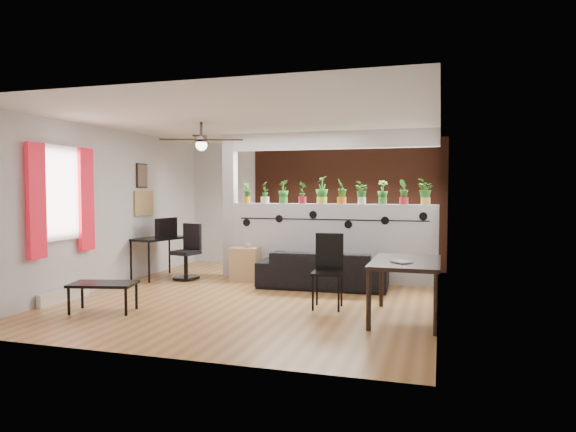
{
  "coord_description": "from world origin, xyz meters",
  "views": [
    {
      "loc": [
        2.62,
        -7.27,
        1.6
      ],
      "look_at": [
        0.27,
        0.6,
        1.17
      ],
      "focal_mm": 32.0,
      "sensor_mm": 36.0,
      "label": 1
    }
  ],
  "objects_px": {
    "potted_plant_3": "(302,192)",
    "potted_plant_8": "(404,191)",
    "cup": "(248,245)",
    "cube_shelf": "(245,264)",
    "potted_plant_5": "(342,190)",
    "potted_plant_6": "(362,192)",
    "office_chair": "(188,255)",
    "folding_chair": "(329,264)",
    "potted_plant_1": "(265,191)",
    "potted_plant_9": "(426,191)",
    "potted_plant_7": "(383,192)",
    "computer_desk": "(160,241)",
    "dining_table": "(406,267)",
    "ceiling_fan": "(201,141)",
    "potted_plant_0": "(247,192)",
    "potted_plant_4": "(322,189)",
    "potted_plant_2": "(283,191)",
    "sofa": "(323,270)",
    "coffee_table": "(103,286)"
  },
  "relations": [
    {
      "from": "potted_plant_9",
      "to": "ceiling_fan",
      "type": "bearing_deg",
      "value": -150.49
    },
    {
      "from": "ceiling_fan",
      "to": "potted_plant_4",
      "type": "height_order",
      "value": "ceiling_fan"
    },
    {
      "from": "potted_plant_8",
      "to": "ceiling_fan",
      "type": "bearing_deg",
      "value": -147.53
    },
    {
      "from": "potted_plant_9",
      "to": "computer_desk",
      "type": "distance_m",
      "value": 4.75
    },
    {
      "from": "potted_plant_7",
      "to": "dining_table",
      "type": "bearing_deg",
      "value": -77.07
    },
    {
      "from": "potted_plant_0",
      "to": "dining_table",
      "type": "relative_size",
      "value": 0.28
    },
    {
      "from": "cup",
      "to": "potted_plant_8",
      "type": "bearing_deg",
      "value": 7.28
    },
    {
      "from": "sofa",
      "to": "cup",
      "type": "distance_m",
      "value": 1.51
    },
    {
      "from": "potted_plant_3",
      "to": "coffee_table",
      "type": "xyz_separation_m",
      "value": [
        -1.87,
        -3.1,
        -1.22
      ]
    },
    {
      "from": "potted_plant_8",
      "to": "potted_plant_5",
      "type": "bearing_deg",
      "value": -180.0
    },
    {
      "from": "potted_plant_8",
      "to": "computer_desk",
      "type": "relative_size",
      "value": 0.37
    },
    {
      "from": "potted_plant_5",
      "to": "computer_desk",
      "type": "distance_m",
      "value": 3.4
    },
    {
      "from": "cup",
      "to": "computer_desk",
      "type": "bearing_deg",
      "value": -171.67
    },
    {
      "from": "potted_plant_6",
      "to": "cup",
      "type": "relative_size",
      "value": 3.32
    },
    {
      "from": "sofa",
      "to": "coffee_table",
      "type": "relative_size",
      "value": 2.19
    },
    {
      "from": "office_chair",
      "to": "folding_chair",
      "type": "relative_size",
      "value": 0.97
    },
    {
      "from": "cup",
      "to": "cube_shelf",
      "type": "bearing_deg",
      "value": 180.0
    },
    {
      "from": "cup",
      "to": "folding_chair",
      "type": "relative_size",
      "value": 0.12
    },
    {
      "from": "ceiling_fan",
      "to": "potted_plant_7",
      "type": "distance_m",
      "value": 3.15
    },
    {
      "from": "potted_plant_8",
      "to": "computer_desk",
      "type": "distance_m",
      "value": 4.41
    },
    {
      "from": "potted_plant_1",
      "to": "cube_shelf",
      "type": "bearing_deg",
      "value": -126.82
    },
    {
      "from": "potted_plant_2",
      "to": "potted_plant_6",
      "type": "relative_size",
      "value": 1.06
    },
    {
      "from": "potted_plant_0",
      "to": "potted_plant_2",
      "type": "xyz_separation_m",
      "value": [
        0.7,
        0.0,
        0.02
      ]
    },
    {
      "from": "ceiling_fan",
      "to": "sofa",
      "type": "height_order",
      "value": "ceiling_fan"
    },
    {
      "from": "cup",
      "to": "dining_table",
      "type": "relative_size",
      "value": 0.09
    },
    {
      "from": "potted_plant_1",
      "to": "cup",
      "type": "bearing_deg",
      "value": -121.04
    },
    {
      "from": "potted_plant_4",
      "to": "folding_chair",
      "type": "relative_size",
      "value": 0.48
    },
    {
      "from": "potted_plant_6",
      "to": "potted_plant_9",
      "type": "height_order",
      "value": "potted_plant_9"
    },
    {
      "from": "potted_plant_5",
      "to": "cube_shelf",
      "type": "xyz_separation_m",
      "value": [
        -1.66,
        -0.34,
        -1.29
      ]
    },
    {
      "from": "potted_plant_6",
      "to": "dining_table",
      "type": "xyz_separation_m",
      "value": [
        0.89,
        -2.37,
        -0.9
      ]
    },
    {
      "from": "potted_plant_1",
      "to": "sofa",
      "type": "relative_size",
      "value": 0.21
    },
    {
      "from": "ceiling_fan",
      "to": "potted_plant_6",
      "type": "relative_size",
      "value": 3.05
    },
    {
      "from": "potted_plant_3",
      "to": "potted_plant_9",
      "type": "distance_m",
      "value": 2.11
    },
    {
      "from": "potted_plant_0",
      "to": "office_chair",
      "type": "height_order",
      "value": "potted_plant_0"
    },
    {
      "from": "office_chair",
      "to": "potted_plant_3",
      "type": "bearing_deg",
      "value": 16.72
    },
    {
      "from": "potted_plant_9",
      "to": "potted_plant_7",
      "type": "bearing_deg",
      "value": 180.0
    },
    {
      "from": "potted_plant_5",
      "to": "potted_plant_6",
      "type": "relative_size",
      "value": 1.13
    },
    {
      "from": "potted_plant_9",
      "to": "cube_shelf",
      "type": "xyz_separation_m",
      "value": [
        -3.06,
        -0.34,
        -1.29
      ]
    },
    {
      "from": "potted_plant_2",
      "to": "potted_plant_3",
      "type": "height_order",
      "value": "potted_plant_2"
    },
    {
      "from": "potted_plant_1",
      "to": "potted_plant_3",
      "type": "distance_m",
      "value": 0.7
    },
    {
      "from": "potted_plant_8",
      "to": "coffee_table",
      "type": "xyz_separation_m",
      "value": [
        -3.62,
        -3.1,
        -1.23
      ]
    },
    {
      "from": "potted_plant_3",
      "to": "potted_plant_8",
      "type": "height_order",
      "value": "potted_plant_8"
    },
    {
      "from": "potted_plant_3",
      "to": "dining_table",
      "type": "height_order",
      "value": "potted_plant_3"
    },
    {
      "from": "potted_plant_5",
      "to": "folding_chair",
      "type": "distance_m",
      "value": 2.22
    },
    {
      "from": "potted_plant_2",
      "to": "coffee_table",
      "type": "xyz_separation_m",
      "value": [
        -1.51,
        -3.1,
        -1.23
      ]
    },
    {
      "from": "ceiling_fan",
      "to": "cube_shelf",
      "type": "height_order",
      "value": "ceiling_fan"
    },
    {
      "from": "potted_plant_1",
      "to": "coffee_table",
      "type": "distance_m",
      "value": 3.53
    },
    {
      "from": "cube_shelf",
      "to": "potted_plant_4",
      "type": "bearing_deg",
      "value": 9.46
    },
    {
      "from": "computer_desk",
      "to": "sofa",
      "type": "bearing_deg",
      "value": -1.64
    },
    {
      "from": "potted_plant_3",
      "to": "office_chair",
      "type": "distance_m",
      "value": 2.33
    }
  ]
}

